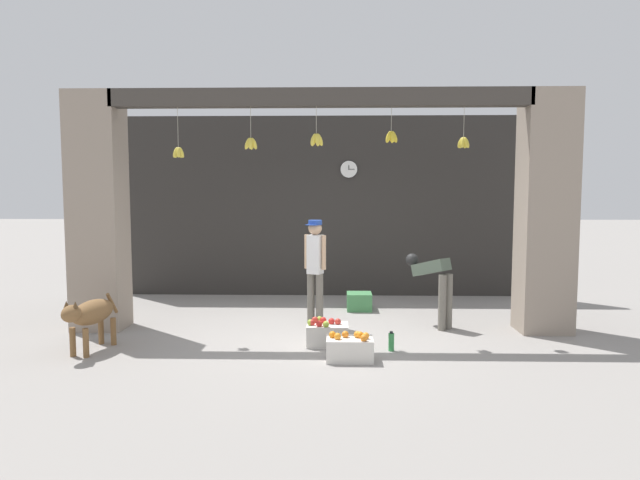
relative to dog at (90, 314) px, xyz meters
The scene contains 13 objects.
ground_plane 2.96m from the dog, 17.67° to the left, with size 60.00×60.00×0.00m, color gray.
shop_back_wall 4.92m from the dog, 54.30° to the left, with size 7.58×0.12×3.34m, color #2D2B28.
shop_pillar_left 1.73m from the dog, 106.78° to the left, with size 0.70×0.60×3.34m, color gray.
shop_pillar_right 6.16m from the dog, 11.33° to the left, with size 0.70×0.60×3.34m, color gray.
storefront_awning 4.03m from the dog, 19.84° to the left, with size 5.68×0.27×0.93m.
dog is the anchor object (origin of this frame).
shopkeeper 3.11m from the dog, 28.56° to the left, with size 0.32×0.29×1.55m.
worker_stooping 4.65m from the dog, 17.46° to the left, with size 0.62×0.68×1.03m.
fruit_crate_oranges 3.20m from the dog, ahead, with size 0.54×0.36×0.34m.
fruit_crate_apples 2.94m from the dog, ahead, with size 0.53×0.37×0.35m.
produce_box_green 4.24m from the dog, 36.46° to the left, with size 0.41×0.40×0.29m, color #42844C.
water_bottle 3.71m from the dog, ahead, with size 0.07×0.07×0.24m.
wall_clock 5.34m from the dog, 49.43° to the left, with size 0.33×0.03×0.33m.
Camera 1 is at (0.21, -7.68, 2.00)m, focal length 32.00 mm.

